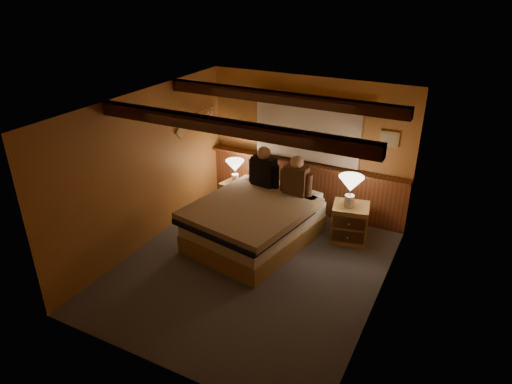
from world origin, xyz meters
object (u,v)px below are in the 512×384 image
Objects in this scene: nightstand_left at (235,196)px; person_left at (264,169)px; nightstand_right at (350,223)px; lamp_right at (351,186)px; person_right at (296,178)px; lamp_left at (235,167)px; bed at (254,222)px; duffel_bag at (243,202)px.

person_left reaches higher than nightstand_left.
lamp_right is at bearing -138.39° from nightstand_right.
person_left reaches higher than person_right.
nightstand_left is at bearing -84.02° from lamp_left.
bed is 3.50× the size of nightstand_right.
person_right reaches higher than nightstand_right.
nightstand_left is 1.21× the size of lamp_left.
person_left reaches higher than lamp_right.
lamp_right is at bearing 39.19° from bed.
person_left is at bearing 170.82° from nightstand_right.
bed is at bearing -46.61° from lamp_left.
nightstand_right is at bearing 8.85° from nightstand_left.
person_right reaches higher than nightstand_left.
lamp_right is at bearing 7.52° from person_left.
nightstand_right is at bearing 53.61° from lamp_right.
person_left is at bearing 176.38° from person_right.
lamp_right is 0.76× the size of person_right.
nightstand_left is 0.81× the size of nightstand_right.
duffel_bag is (-1.99, 0.19, -0.82)m from lamp_right.
lamp_left is at bearing -160.13° from duffel_bag.
person_right is (-0.86, -0.09, -0.01)m from lamp_right.
person_left is at bearing -17.71° from lamp_left.
bed is 4.45× the size of lamp_right.
nightstand_right is 0.92× the size of person_left.
duffel_bag is at bearing 24.48° from nightstand_left.
nightstand_right is 1.11m from person_right.
person_right is at bearing -173.71° from lamp_right.
lamp_right is at bearing 8.66° from person_right.
nightstand_right is at bearing 9.11° from person_left.
duffel_bag is (0.15, 0.01, -0.66)m from lamp_left.
lamp_left is (-2.17, 0.14, 0.49)m from nightstand_right.
bed is 4.32× the size of nightstand_left.
person_right is at bearing 176.75° from nightstand_right.
lamp_right reaches higher than lamp_left.
duffel_bag is at bearing 4.22° from lamp_left.
lamp_right is at bearing -4.89° from lamp_left.
person_left is at bearing -7.60° from duffel_bag.
person_left reaches higher than bed.
lamp_right is 1.47m from person_left.
lamp_right is (-0.03, -0.04, 0.66)m from nightstand_right.
bed is 3.21× the size of person_left.
bed is at bearing -150.81° from lamp_right.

